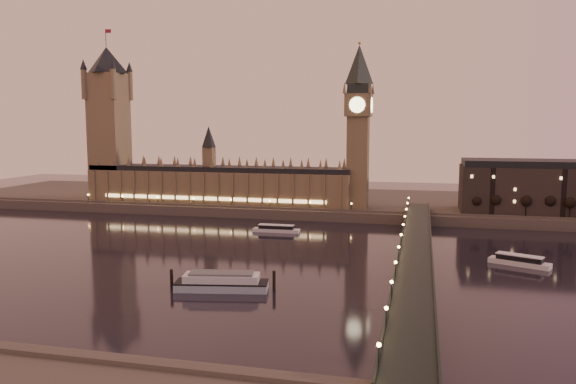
# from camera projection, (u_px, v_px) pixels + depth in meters

# --- Properties ---
(ground) EXTENTS (700.00, 700.00, 0.00)m
(ground) POSITION_uv_depth(u_px,v_px,m) (207.00, 256.00, 253.88)
(ground) COLOR black
(ground) RESTS_ON ground
(far_embankment) EXTENTS (560.00, 130.00, 6.00)m
(far_embankment) POSITION_uv_depth(u_px,v_px,m) (331.00, 202.00, 405.82)
(far_embankment) COLOR #423D35
(far_embankment) RESTS_ON ground
(palace_of_westminster) EXTENTS (180.00, 26.62, 52.00)m
(palace_of_westminster) POSITION_uv_depth(u_px,v_px,m) (218.00, 180.00, 377.36)
(palace_of_westminster) COLOR brown
(palace_of_westminster) RESTS_ON ground
(victoria_tower) EXTENTS (31.68, 31.68, 118.00)m
(victoria_tower) POSITION_uv_depth(u_px,v_px,m) (109.00, 115.00, 390.58)
(victoria_tower) COLOR brown
(victoria_tower) RESTS_ON ground
(big_ben) EXTENTS (17.68, 17.68, 104.00)m
(big_ben) POSITION_uv_depth(u_px,v_px,m) (358.00, 117.00, 350.43)
(big_ben) COLOR brown
(big_ben) RESTS_ON ground
(westminster_bridge) EXTENTS (13.20, 260.00, 15.30)m
(westminster_bridge) POSITION_uv_depth(u_px,v_px,m) (415.00, 255.00, 231.96)
(westminster_bridge) COLOR black
(westminster_bridge) RESTS_ON ground
(bare_tree_0) EXTENTS (5.42, 5.42, 11.02)m
(bare_tree_0) POSITION_uv_depth(u_px,v_px,m) (476.00, 202.00, 328.41)
(bare_tree_0) COLOR black
(bare_tree_0) RESTS_ON ground
(bare_tree_1) EXTENTS (5.42, 5.42, 11.02)m
(bare_tree_1) POSITION_uv_depth(u_px,v_px,m) (499.00, 202.00, 325.41)
(bare_tree_1) COLOR black
(bare_tree_1) RESTS_ON ground
(bare_tree_2) EXTENTS (5.42, 5.42, 11.02)m
(bare_tree_2) POSITION_uv_depth(u_px,v_px,m) (523.00, 203.00, 322.41)
(bare_tree_2) COLOR black
(bare_tree_2) RESTS_ON ground
(bare_tree_3) EXTENTS (5.42, 5.42, 11.02)m
(bare_tree_3) POSITION_uv_depth(u_px,v_px,m) (547.00, 204.00, 319.40)
(bare_tree_3) COLOR black
(bare_tree_3) RESTS_ON ground
(bare_tree_4) EXTENTS (5.42, 5.42, 11.02)m
(bare_tree_4) POSITION_uv_depth(u_px,v_px,m) (572.00, 205.00, 316.40)
(bare_tree_4) COLOR black
(bare_tree_4) RESTS_ON ground
(cruise_boat_a) EXTENTS (26.08, 5.97, 4.16)m
(cruise_boat_a) POSITION_uv_depth(u_px,v_px,m) (276.00, 229.00, 309.69)
(cruise_boat_a) COLOR silver
(cruise_boat_a) RESTS_ON ground
(cruise_boat_b) EXTENTS (25.06, 15.81, 4.56)m
(cruise_boat_b) POSITION_uv_depth(u_px,v_px,m) (519.00, 261.00, 236.73)
(cruise_boat_b) COLOR silver
(cruise_boat_b) RESTS_ON ground
(moored_barge) EXTENTS (37.78, 15.23, 7.04)m
(moored_barge) POSITION_uv_depth(u_px,v_px,m) (222.00, 282.00, 201.33)
(moored_barge) COLOR #99B2C3
(moored_barge) RESTS_ON ground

